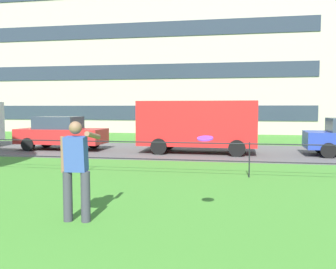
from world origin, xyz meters
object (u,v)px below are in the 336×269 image
at_px(person_thrower, 76,168).
at_px(frisbee, 205,138).
at_px(apartment_building_background, 159,58).
at_px(panel_van_left, 198,124).
at_px(car_red_far_right, 61,133).

height_order(person_thrower, frisbee, person_thrower).
xyz_separation_m(person_thrower, apartment_building_background, (-4.12, 27.16, 5.49)).
relative_size(person_thrower, panel_van_left, 0.34).
xyz_separation_m(person_thrower, panel_van_left, (1.12, 10.00, 0.33)).
bearing_deg(apartment_building_background, car_red_far_right, -93.85).
bearing_deg(car_red_far_right, person_thrower, -62.35).
height_order(person_thrower, car_red_far_right, person_thrower).
xyz_separation_m(person_thrower, frisbee, (2.18, 0.30, 0.51)).
distance_m(car_red_far_right, panel_van_left, 6.41).
xyz_separation_m(frisbee, car_red_far_right, (-7.45, 9.77, -0.67)).
bearing_deg(apartment_building_background, panel_van_left, -73.00).
distance_m(person_thrower, panel_van_left, 10.07).
bearing_deg(frisbee, person_thrower, -172.23).
xyz_separation_m(person_thrower, car_red_far_right, (-5.27, 10.07, -0.16)).
relative_size(car_red_far_right, panel_van_left, 0.80).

